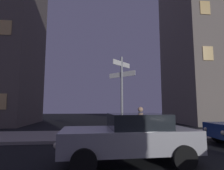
% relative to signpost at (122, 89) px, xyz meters
% --- Properties ---
extents(sidewalk_kerb, '(40.00, 3.45, 0.14)m').
position_rel_signpost_xyz_m(sidewalk_kerb, '(1.16, 1.31, -2.39)').
color(sidewalk_kerb, gray).
rests_on(sidewalk_kerb, ground_plane).
extents(signpost, '(1.12, 1.12, 3.93)m').
position_rel_signpost_xyz_m(signpost, '(0.00, 0.00, 0.00)').
color(signpost, gray).
rests_on(signpost, sidewalk_kerb).
extents(car_far_oncoming, '(4.01, 2.13, 1.41)m').
position_rel_signpost_xyz_m(car_far_oncoming, '(-0.27, -3.26, -1.71)').
color(car_far_oncoming, '#B7B7BC').
rests_on(car_far_oncoming, ground_plane).
extents(cyclist, '(1.82, 0.37, 1.61)m').
position_rel_signpost_xyz_m(cyclist, '(0.66, -1.18, -1.71)').
color(cyclist, black).
rests_on(cyclist, ground_plane).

